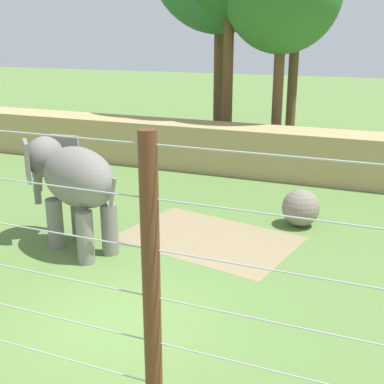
# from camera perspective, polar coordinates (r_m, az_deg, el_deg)

# --- Properties ---
(ground_plane) EXTENTS (120.00, 120.00, 0.00)m
(ground_plane) POSITION_cam_1_polar(r_m,az_deg,el_deg) (10.01, -8.72, -14.13)
(ground_plane) COLOR #5B7F3D
(dirt_patch) EXTENTS (4.98, 3.82, 0.01)m
(dirt_patch) POSITION_cam_1_polar(r_m,az_deg,el_deg) (13.45, 1.87, -5.27)
(dirt_patch) COLOR #937F5B
(dirt_patch) RESTS_ON ground
(embankment_wall) EXTENTS (36.00, 1.80, 1.80)m
(embankment_wall) POSITION_cam_1_polar(r_m,az_deg,el_deg) (19.55, 8.19, 4.62)
(embankment_wall) COLOR tan
(embankment_wall) RESTS_ON ground
(elephant) EXTENTS (3.45, 2.25, 2.71)m
(elephant) POSITION_cam_1_polar(r_m,az_deg,el_deg) (12.66, -13.49, 1.36)
(elephant) COLOR gray
(elephant) RESTS_ON ground
(enrichment_ball) EXTENTS (1.06, 1.06, 1.06)m
(enrichment_ball) POSITION_cam_1_polar(r_m,az_deg,el_deg) (14.47, 12.29, -1.76)
(enrichment_ball) COLOR gray
(enrichment_ball) RESTS_ON ground
(cable_fence) EXTENTS (12.86, 0.23, 4.20)m
(cable_fence) POSITION_cam_1_polar(r_m,az_deg,el_deg) (7.41, -18.10, -8.25)
(cable_fence) COLOR brown
(cable_fence) RESTS_ON ground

